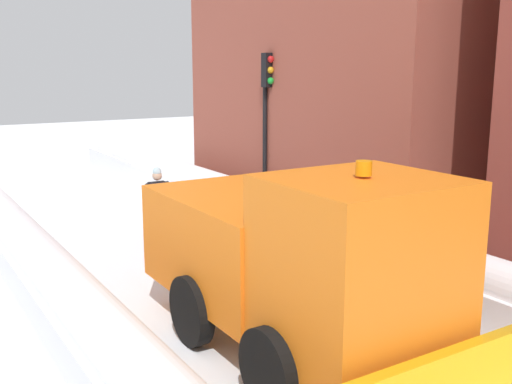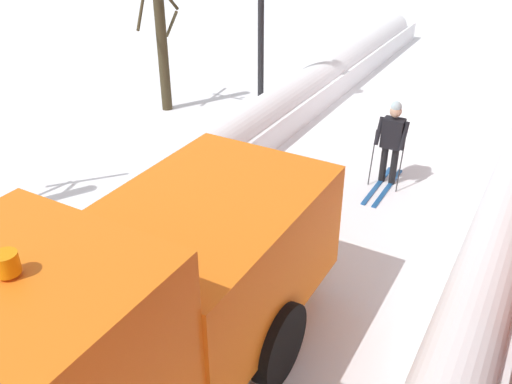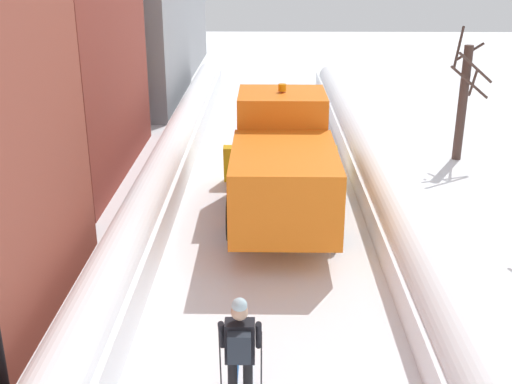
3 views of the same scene
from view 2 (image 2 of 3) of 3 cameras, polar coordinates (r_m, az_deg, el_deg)
The scene contains 5 objects.
ground_plane at distance 7.80m, azimuth -3.90°, elevation -16.50°, with size 80.00×80.00×0.00m, color white.
snowbank_right at distance 9.04m, azimuth -19.70°, elevation -6.87°, with size 1.10×36.00×1.09m.
plow_truck at distance 6.35m, azimuth -11.73°, elevation -11.80°, with size 3.20×5.98×3.12m.
skier at distance 11.60m, azimuth 13.92°, elevation 5.36°, with size 0.62×1.80×1.81m.
bare_tree_near at distance 15.20m, azimuth -9.75°, elevation 15.15°, with size 1.23×1.34×3.87m.
Camera 2 is at (-3.09, 14.42, 5.63)m, focal length 38.62 mm.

